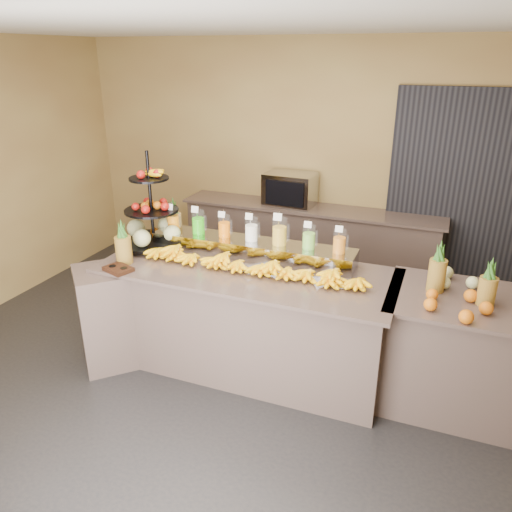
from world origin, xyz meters
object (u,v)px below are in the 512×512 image
Objects in this scene: pitcher_tray at (251,249)px; condiment_caddy at (118,269)px; oven_warmer at (290,189)px; right_fruit_pile at (457,293)px; banana_heap at (250,263)px; fruit_stand at (156,223)px.

pitcher_tray reaches higher than condiment_caddy.
oven_warmer reaches higher than pitcher_tray.
condiment_caddy is 2.49m from oven_warmer.
right_fruit_pile is at bearing -43.58° from oven_warmer.
oven_warmer is (-0.29, 1.97, 0.12)m from banana_heap.
banana_heap is 9.13× the size of condiment_caddy.
banana_heap is at bearing 4.14° from fruit_stand.
fruit_stand is 1.90m from oven_warmer.
fruit_stand is 3.95× the size of condiment_caddy.
condiment_caddy is (-1.02, -0.41, -0.05)m from banana_heap.
oven_warmer is (-0.18, 1.67, 0.12)m from pitcher_tray.
fruit_stand reaches higher than oven_warmer.
banana_heap reaches higher than pitcher_tray.
banana_heap is at bearing -179.61° from right_fruit_pile.
banana_heap is 1.61m from right_fruit_pile.
pitcher_tray is at bearing 109.67° from banana_heap.
pitcher_tray is 3.85× the size of right_fruit_pile.
oven_warmer is at bearing 134.09° from right_fruit_pile.
right_fruit_pile is (1.61, 0.01, 0.01)m from banana_heap.
banana_heap is 2.31× the size of fruit_stand.
oven_warmer reaches higher than condiment_caddy.
banana_heap is (0.11, -0.30, -0.01)m from pitcher_tray.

